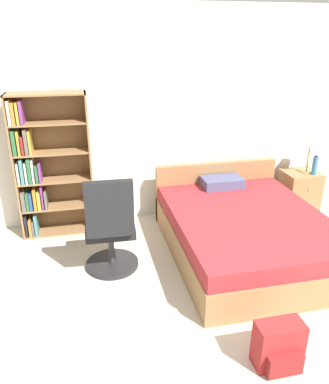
% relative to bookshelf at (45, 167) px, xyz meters
% --- Properties ---
extents(wall_back, '(9.00, 0.06, 2.60)m').
position_rel_bookshelf_xyz_m(wall_back, '(1.60, 0.25, 0.47)').
color(wall_back, silver).
rests_on(wall_back, ground_plane).
extents(bookshelf, '(0.85, 0.31, 1.67)m').
position_rel_bookshelf_xyz_m(bookshelf, '(0.00, 0.00, 0.00)').
color(bookshelf, olive).
rests_on(bookshelf, ground_plane).
extents(bed, '(1.59, 2.06, 0.74)m').
position_rel_bookshelf_xyz_m(bed, '(2.11, -0.92, -0.58)').
color(bed, olive).
rests_on(bed, ground_plane).
extents(office_chair, '(0.55, 0.60, 1.05)m').
position_rel_bookshelf_xyz_m(office_chair, '(0.65, -1.01, -0.36)').
color(office_chair, '#232326').
rests_on(office_chair, ground_plane).
extents(nightstand, '(0.46, 0.44, 0.54)m').
position_rel_bookshelf_xyz_m(nightstand, '(3.29, -0.07, -0.56)').
color(nightstand, olive).
rests_on(nightstand, ground_plane).
extents(table_lamp, '(0.21, 0.21, 0.52)m').
position_rel_bookshelf_xyz_m(table_lamp, '(3.36, -0.07, 0.11)').
color(table_lamp, tan).
rests_on(table_lamp, nightstand).
extents(water_bottle, '(0.07, 0.07, 0.26)m').
position_rel_bookshelf_xyz_m(water_bottle, '(3.40, -0.18, -0.17)').
color(water_bottle, teal).
rests_on(water_bottle, nightstand).
extents(backpack_red, '(0.35, 0.23, 0.36)m').
position_rel_bookshelf_xyz_m(backpack_red, '(1.71, -2.47, -0.66)').
color(backpack_red, maroon).
rests_on(backpack_red, ground_plane).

